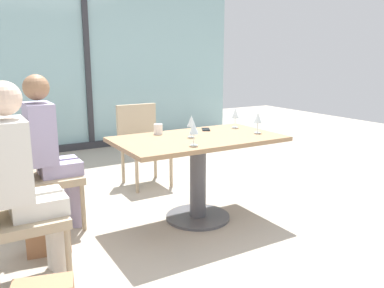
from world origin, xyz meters
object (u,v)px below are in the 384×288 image
object	(u,v)px
person_side_end	(23,175)
chair_far_left	(37,171)
wine_glass_2	(194,128)
handbag_1	(48,234)
wine_glass_3	(258,118)
coffee_cup	(158,129)
dining_table_main	(198,158)
cell_phone_on_table	(206,129)
chair_near_window	(142,139)
chair_side_end	(6,210)
person_far_left	(49,145)
wine_glass_1	(235,114)
wine_glass_0	(191,122)

from	to	relation	value
person_side_end	chair_far_left	bearing A→B (deg)	76.12
wine_glass_2	handbag_1	distance (m)	1.31
wine_glass_3	handbag_1	xyz separation A→B (m)	(-1.80, 0.14, -0.72)
chair_far_left	coffee_cup	xyz separation A→B (m)	(0.99, -0.18, 0.28)
dining_table_main	person_side_end	world-z (taller)	person_side_end
cell_phone_on_table	handbag_1	world-z (taller)	cell_phone_on_table
chair_far_left	chair_near_window	size ratio (longest dim) A/B	1.00
chair_far_left	wine_glass_3	distance (m)	1.90
chair_side_end	cell_phone_on_table	distance (m)	1.86
person_far_left	handbag_1	xyz separation A→B (m)	(-0.13, -0.44, -0.56)
cell_phone_on_table	dining_table_main	bearing A→B (deg)	-105.50
dining_table_main	chair_far_left	distance (m)	1.31
cell_phone_on_table	chair_far_left	bearing A→B (deg)	-160.41
wine_glass_2	coffee_cup	xyz separation A→B (m)	(-0.04, 0.54, -0.09)
dining_table_main	wine_glass_1	world-z (taller)	wine_glass_1
person_far_left	wine_glass_1	bearing A→B (deg)	-8.80
chair_near_window	wine_glass_1	bearing A→B (deg)	-61.06
dining_table_main	wine_glass_1	bearing A→B (deg)	21.13
chair_side_end	chair_far_left	xyz separation A→B (m)	(0.30, 0.78, 0.00)
chair_far_left	person_side_end	xyz separation A→B (m)	(-0.19, -0.78, 0.20)
wine_glass_2	cell_phone_on_table	world-z (taller)	wine_glass_2
chair_near_window	wine_glass_3	bearing A→B (deg)	-67.16
dining_table_main	person_far_left	bearing A→B (deg)	157.40
chair_far_left	person_side_end	bearing A→B (deg)	-103.88
chair_near_window	handbag_1	world-z (taller)	chair_near_window
person_side_end	wine_glass_1	bearing A→B (deg)	14.84
dining_table_main	chair_far_left	world-z (taller)	chair_far_left
person_far_left	wine_glass_0	distance (m)	1.17
wine_glass_2	cell_phone_on_table	xyz separation A→B (m)	(0.43, 0.51, -0.13)
cell_phone_on_table	chair_side_end	bearing A→B (deg)	-134.34
chair_far_left	wine_glass_2	size ratio (longest dim) A/B	4.70
chair_near_window	person_side_end	distance (m)	2.07
chair_far_left	coffee_cup	size ratio (longest dim) A/B	9.67
wine_glass_0	wine_glass_1	xyz separation A→B (m)	(0.59, 0.18, 0.00)
chair_side_end	chair_far_left	size ratio (longest dim) A/B	1.00
wine_glass_1	coffee_cup	bearing A→B (deg)	174.45
handbag_1	coffee_cup	bearing A→B (deg)	23.62
person_far_left	cell_phone_on_table	size ratio (longest dim) A/B	8.75
chair_side_end	wine_glass_1	distance (m)	2.16
dining_table_main	cell_phone_on_table	world-z (taller)	cell_phone_on_table
chair_side_end	cell_phone_on_table	world-z (taller)	chair_side_end
chair_far_left	handbag_1	bearing A→B (deg)	-92.96
wine_glass_1	cell_phone_on_table	xyz separation A→B (m)	(-0.31, 0.04, -0.13)
dining_table_main	handbag_1	bearing A→B (deg)	178.69
chair_near_window	wine_glass_3	world-z (taller)	wine_glass_3
wine_glass_0	wine_glass_3	size ratio (longest dim) A/B	1.00
wine_glass_0	coffee_cup	world-z (taller)	wine_glass_0
person_side_end	dining_table_main	bearing A→B (deg)	12.33
wine_glass_0	dining_table_main	bearing A→B (deg)	-26.80
chair_near_window	wine_glass_2	size ratio (longest dim) A/B	4.70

